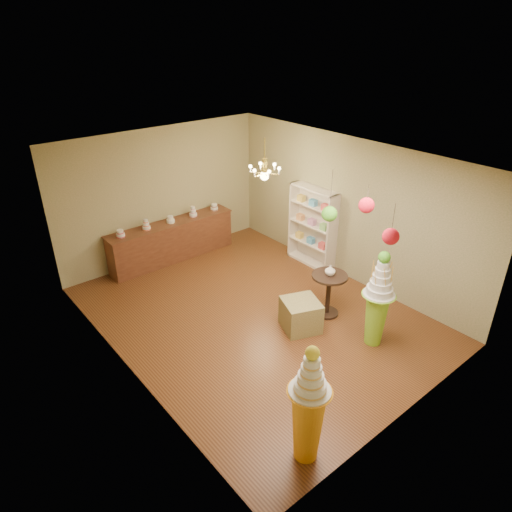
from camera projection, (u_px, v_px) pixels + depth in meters
floor at (254, 314)px, 8.68m from camera, size 6.50×6.50×0.00m
ceiling at (254, 159)px, 7.29m from camera, size 6.50×6.50×0.00m
wall_back at (162, 195)px, 10.21m from camera, size 5.00×0.04×3.00m
wall_front at (417, 330)px, 5.76m from camera, size 5.00×0.04×3.00m
wall_left at (120, 292)px, 6.57m from camera, size 0.04×6.50×3.00m
wall_right at (348, 210)px, 9.40m from camera, size 0.04×6.50×3.00m
pedestal_green at (377, 307)px, 7.61m from camera, size 0.67×0.67×1.76m
pedestal_orange at (308, 415)px, 5.56m from camera, size 0.65×0.65×1.74m
burlap_riser at (301, 315)px, 8.17m from camera, size 0.81×0.81×0.57m
sideboard at (172, 240)px, 10.49m from camera, size 3.04×0.54×1.16m
shelving_unit at (312, 227)px, 10.13m from camera, size 0.33×1.20×1.80m
round_table at (329, 289)px, 8.45m from camera, size 0.81×0.81×0.85m
vase at (330, 270)px, 8.27m from camera, size 0.22×0.22×0.20m
pom_red_left at (391, 236)px, 5.75m from camera, size 0.22×0.22×0.55m
pom_green_mid at (329, 214)px, 7.14m from camera, size 0.25×0.25×0.84m
pom_red_right at (366, 205)px, 6.33m from camera, size 0.22×0.22×0.42m
chandelier at (265, 173)px, 8.97m from camera, size 0.73×0.73×0.85m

